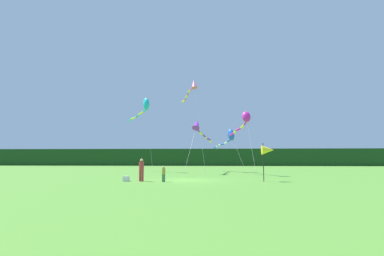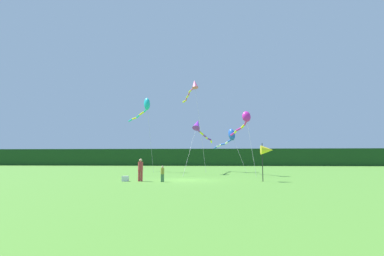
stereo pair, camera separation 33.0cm
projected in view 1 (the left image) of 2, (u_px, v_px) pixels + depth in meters
ground_plane at (187, 180)px, 23.26m from camera, size 120.00×120.00×0.00m
distant_treeline at (203, 157)px, 68.13m from camera, size 108.00×2.62×3.86m
person_adult at (141, 169)px, 22.18m from camera, size 0.37×0.37×1.69m
person_child at (164, 173)px, 21.64m from camera, size 0.26×0.26×1.17m
cooler_box at (126, 179)px, 22.12m from camera, size 0.45×0.37×0.39m
banner_flag_pole at (268, 150)px, 22.19m from camera, size 0.90×0.70×2.85m
kite_magenta at (244, 120)px, 30.32m from camera, size 1.94×7.53×6.50m
kite_rainbow at (193, 87)px, 39.29m from camera, size 3.65×7.81×12.09m
kite_purple at (199, 127)px, 33.38m from camera, size 2.70×10.93×6.21m
kite_cyan at (145, 106)px, 37.91m from camera, size 4.68×5.03×9.46m
kite_blue at (230, 136)px, 37.28m from camera, size 3.82×5.07×5.54m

